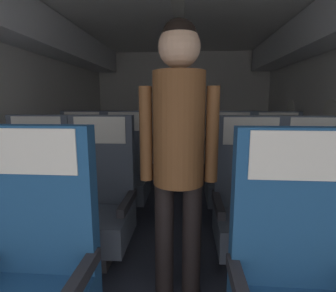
{
  "coord_description": "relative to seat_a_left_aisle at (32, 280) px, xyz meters",
  "views": [
    {
      "loc": [
        0.1,
        0.36,
        1.22
      ],
      "look_at": [
        -0.08,
        2.8,
        0.79
      ],
      "focal_mm": 27.21,
      "sensor_mm": 36.0,
      "label": 1
    }
  ],
  "objects": [
    {
      "name": "flight_attendant",
      "position": [
        0.61,
        0.44,
        0.55
      ],
      "size": [
        0.43,
        0.28,
        1.64
      ],
      "rotation": [
        0.0,
        0.0,
        3.04
      ],
      "color": "black",
      "rests_on": "ground"
    },
    {
      "name": "seat_b_left_aisle",
      "position": [
        0.01,
        0.83,
        0.0
      ],
      "size": [
        0.52,
        0.49,
        1.12
      ],
      "color": "#38383D",
      "rests_on": "ground"
    },
    {
      "name": "seat_c_left_aisle",
      "position": [
        0.0,
        1.68,
        0.0
      ],
      "size": [
        0.52,
        0.49,
        1.12
      ],
      "color": "#38383D",
      "rests_on": "ground"
    },
    {
      "name": "seat_a_left_aisle",
      "position": [
        0.0,
        0.0,
        0.0
      ],
      "size": [
        0.52,
        0.49,
        1.12
      ],
      "color": "#38383D",
      "rests_on": "ground"
    },
    {
      "name": "seat_c_left_window",
      "position": [
        -0.49,
        1.68,
        0.0
      ],
      "size": [
        0.52,
        0.49,
        1.12
      ],
      "color": "#38383D",
      "rests_on": "ground"
    },
    {
      "name": "seat_b_right_aisle",
      "position": [
        1.58,
        0.85,
        0.0
      ],
      "size": [
        0.52,
        0.49,
        1.12
      ],
      "color": "#38383D",
      "rests_on": "ground"
    },
    {
      "name": "seat_b_left_window",
      "position": [
        -0.49,
        0.83,
        0.0
      ],
      "size": [
        0.52,
        0.49,
        1.12
      ],
      "color": "#38383D",
      "rests_on": "ground"
    },
    {
      "name": "fuselage_shell",
      "position": [
        0.56,
        1.58,
        1.1
      ],
      "size": [
        3.34,
        5.31,
        2.18
      ],
      "color": "silver",
      "rests_on": "ground"
    },
    {
      "name": "seat_c_right_aisle",
      "position": [
        1.59,
        1.67,
        0.0
      ],
      "size": [
        0.52,
        0.49,
        1.12
      ],
      "color": "#38383D",
      "rests_on": "ground"
    },
    {
      "name": "ground",
      "position": [
        0.56,
        1.34,
        -0.47
      ],
      "size": [
        3.46,
        5.66,
        0.02
      ],
      "primitive_type": "cube",
      "color": "#2D3342"
    },
    {
      "name": "seat_c_right_window",
      "position": [
        1.11,
        1.68,
        0.0
      ],
      "size": [
        0.52,
        0.49,
        1.12
      ],
      "color": "#38383D",
      "rests_on": "ground"
    },
    {
      "name": "seat_b_right_window",
      "position": [
        1.12,
        0.84,
        0.0
      ],
      "size": [
        0.52,
        0.49,
        1.12
      ],
      "color": "#38383D",
      "rests_on": "ground"
    }
  ]
}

